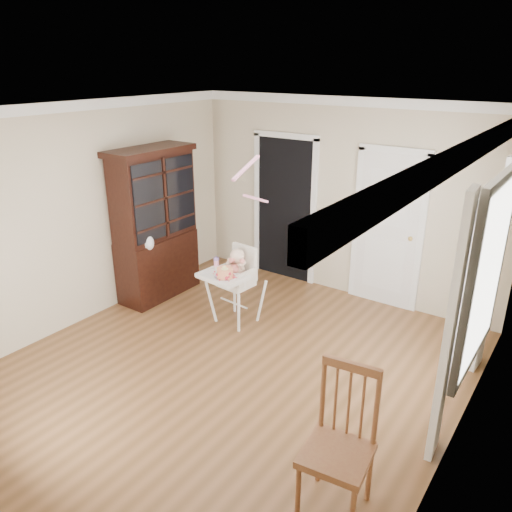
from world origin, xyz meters
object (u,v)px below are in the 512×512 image
Objects in this scene: high_chair at (236,277)px; china_cabinet at (155,224)px; cake at (225,273)px; dining_chair at (339,448)px; sippy_cup at (216,262)px.

china_cabinet reaches higher than high_chair.
cake is 1.44m from china_cabinet.
cake is 2.83m from dining_chair.
cake is at bearing -32.04° from sippy_cup.
cake is at bearing 138.13° from dining_chair.
sippy_cup is at bearing -161.60° from high_chair.
china_cabinet is at bearing 170.02° from cake.
high_chair is at bearing 92.66° from cake.
dining_chair is (2.58, -1.78, -0.24)m from sippy_cup.
high_chair is 0.88× the size of dining_chair.
sippy_cup is at bearing 147.96° from cake.
china_cabinet is 1.81× the size of dining_chair.
sippy_cup is 3.14m from dining_chair.
sippy_cup is (-0.27, 0.17, 0.01)m from cake.
sippy_cup is at bearing 138.42° from dining_chair.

